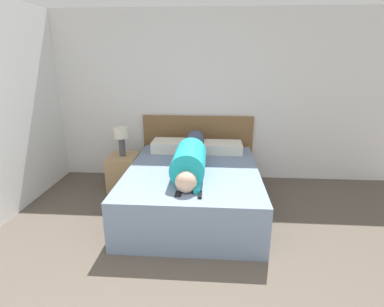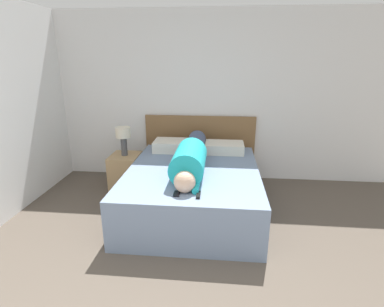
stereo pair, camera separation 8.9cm
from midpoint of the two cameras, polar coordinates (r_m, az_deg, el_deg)
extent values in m
cube|color=white|center=(4.76, 3.68, 10.49)|extent=(5.92, 0.06, 2.60)
cube|color=#7589A8|center=(3.88, 0.88, -6.89)|extent=(1.63, 2.00, 0.58)
cube|color=brown|center=(4.87, 2.00, 1.21)|extent=(1.75, 0.04, 1.03)
cube|color=tan|center=(4.65, -11.95, -3.33)|extent=(0.42, 0.48, 0.52)
cylinder|color=#4C4C51|center=(4.53, -12.27, 1.36)|extent=(0.09, 0.09, 0.28)
cylinder|color=beige|center=(4.47, -12.45, 3.96)|extent=(0.22, 0.22, 0.15)
sphere|color=#DBB293|center=(3.10, -0.59, -5.41)|extent=(0.23, 0.23, 0.23)
cylinder|color=#1EADB7|center=(3.46, 0.16, -1.48)|extent=(0.38, 0.71, 0.38)
cylinder|color=#47567A|center=(4.22, 1.16, 1.32)|extent=(0.27, 0.85, 0.27)
cylinder|color=#1EADB7|center=(3.17, 1.57, -6.45)|extent=(0.07, 0.22, 0.07)
cube|color=silver|center=(4.47, -2.86, 1.51)|extent=(0.59, 0.39, 0.16)
cube|color=silver|center=(4.42, 6.75, 1.14)|extent=(0.56, 0.39, 0.14)
cube|color=black|center=(3.06, 2.01, -7.87)|extent=(0.04, 0.15, 0.02)
cube|color=black|center=(3.09, -2.09, -7.67)|extent=(0.06, 0.13, 0.01)
camera|label=1|loc=(0.04, -89.28, 0.23)|focal=28.00mm
camera|label=2|loc=(0.04, 90.72, -0.23)|focal=28.00mm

